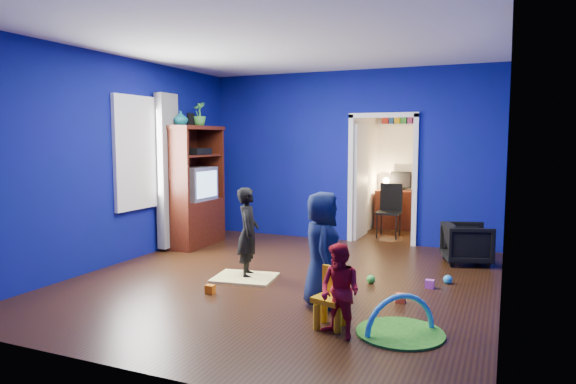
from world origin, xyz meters
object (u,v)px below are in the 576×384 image
at_px(kid_chair, 331,301).
at_px(tv_armoire, 193,186).
at_px(child_navy, 322,249).
at_px(vase, 181,118).
at_px(play_mat, 400,333).
at_px(study_desk, 399,210).
at_px(toddler_red, 340,291).
at_px(armchair, 467,243).
at_px(hopper_ball, 325,281).
at_px(crt_tv, 195,184).
at_px(child_black, 248,233).
at_px(folding_chair, 389,212).

bearing_deg(kid_chair, tv_armoire, 156.42).
relative_size(child_navy, vase, 5.32).
distance_m(tv_armoire, play_mat, 4.77).
distance_m(vase, study_desk, 4.59).
bearing_deg(tv_armoire, play_mat, -33.34).
xyz_separation_m(child_navy, toddler_red, (0.43, -0.75, -0.19)).
bearing_deg(toddler_red, armchair, 99.08).
relative_size(vase, hopper_ball, 0.59).
bearing_deg(tv_armoire, toddler_red, -39.86).
xyz_separation_m(crt_tv, play_mat, (3.86, -2.57, -1.01)).
bearing_deg(crt_tv, armchair, 6.02).
xyz_separation_m(child_black, vase, (-1.75, 1.10, 1.50)).
bearing_deg(child_navy, toddler_red, -171.02).
height_order(kid_chair, folding_chair, folding_chair).
height_order(toddler_red, tv_armoire, tv_armoire).
xyz_separation_m(child_navy, crt_tv, (-2.95, 2.11, 0.41)).
height_order(crt_tv, folding_chair, crt_tv).
height_order(tv_armoire, study_desk, tv_armoire).
bearing_deg(toddler_red, hopper_ball, 139.01).
height_order(armchair, crt_tv, crt_tv).
distance_m(crt_tv, play_mat, 4.75).
xyz_separation_m(play_mat, folding_chair, (-1.08, 4.50, 0.45)).
relative_size(child_navy, crt_tv, 1.73).
xyz_separation_m(toddler_red, tv_armoire, (-3.42, 2.86, 0.56)).
bearing_deg(toddler_red, vase, 166.45).
xyz_separation_m(vase, kid_chair, (3.27, -2.36, -1.82)).
relative_size(toddler_red, crt_tv, 1.20).
bearing_deg(tv_armoire, hopper_ball, -32.32).
relative_size(toddler_red, kid_chair, 1.68).
height_order(armchair, toddler_red, toddler_red).
distance_m(toddler_red, vase, 4.58).
bearing_deg(hopper_ball, crt_tv, 147.33).
xyz_separation_m(kid_chair, folding_chair, (-0.45, 4.59, 0.21)).
distance_m(vase, hopper_ball, 3.82).
xyz_separation_m(child_black, folding_chair, (1.07, 3.34, -0.11)).
bearing_deg(folding_chair, kid_chair, -84.40).
bearing_deg(hopper_ball, vase, 152.05).
height_order(kid_chair, play_mat, kid_chair).
relative_size(tv_armoire, crt_tv, 2.80).
bearing_deg(hopper_ball, child_black, 158.90).
relative_size(armchair, study_desk, 0.71).
distance_m(vase, crt_tv, 1.10).
bearing_deg(vase, folding_chair, 38.42).
height_order(child_navy, kid_chair, child_navy).
bearing_deg(study_desk, hopper_ball, -88.58).
relative_size(toddler_red, folding_chair, 0.91).
bearing_deg(folding_chair, hopper_ball, -88.22).
bearing_deg(crt_tv, folding_chair, 34.86).
bearing_deg(crt_tv, study_desk, 46.18).
bearing_deg(vase, armchair, 9.93).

